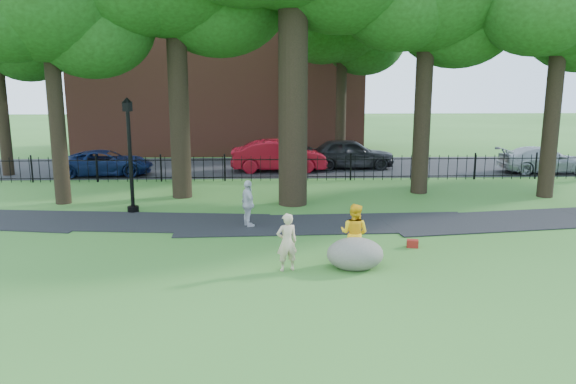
{
  "coord_description": "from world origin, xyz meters",
  "views": [
    {
      "loc": [
        -0.98,
        -14.32,
        4.92
      ],
      "look_at": [
        -0.37,
        2.0,
        1.52
      ],
      "focal_mm": 35.0,
      "sensor_mm": 36.0,
      "label": 1
    }
  ],
  "objects_px": {
    "woman": "(287,242)",
    "red_sedan": "(279,156)",
    "man": "(354,233)",
    "lamppost": "(130,157)",
    "boulder": "(355,252)"
  },
  "relations": [
    {
      "from": "red_sedan",
      "to": "lamppost",
      "type": "bearing_deg",
      "value": 146.76
    },
    {
      "from": "red_sedan",
      "to": "boulder",
      "type": "bearing_deg",
      "value": -174.89
    },
    {
      "from": "woman",
      "to": "boulder",
      "type": "relative_size",
      "value": 1.02
    },
    {
      "from": "man",
      "to": "lamppost",
      "type": "relative_size",
      "value": 0.39
    },
    {
      "from": "woman",
      "to": "red_sedan",
      "type": "distance_m",
      "value": 15.29
    },
    {
      "from": "boulder",
      "to": "man",
      "type": "bearing_deg",
      "value": 85.21
    },
    {
      "from": "woman",
      "to": "lamppost",
      "type": "distance_m",
      "value": 8.53
    },
    {
      "from": "red_sedan",
      "to": "woman",
      "type": "bearing_deg",
      "value": 178.41
    },
    {
      "from": "boulder",
      "to": "red_sedan",
      "type": "bearing_deg",
      "value": 96.27
    },
    {
      "from": "woman",
      "to": "man",
      "type": "relative_size",
      "value": 0.94
    },
    {
      "from": "boulder",
      "to": "red_sedan",
      "type": "distance_m",
      "value": 15.25
    },
    {
      "from": "man",
      "to": "lamppost",
      "type": "xyz_separation_m",
      "value": [
        -7.23,
        5.88,
        1.24
      ]
    },
    {
      "from": "woman",
      "to": "man",
      "type": "distance_m",
      "value": 1.91
    },
    {
      "from": "woman",
      "to": "man",
      "type": "bearing_deg",
      "value": -178.94
    },
    {
      "from": "woman",
      "to": "red_sedan",
      "type": "bearing_deg",
      "value": -107.26
    }
  ]
}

